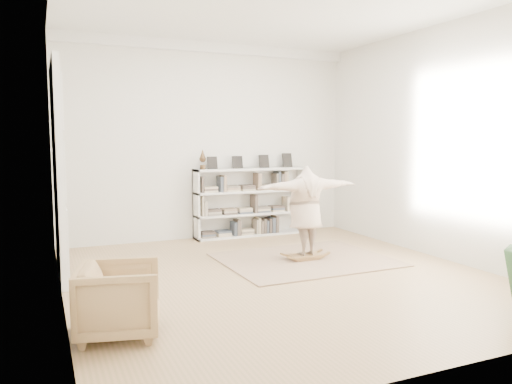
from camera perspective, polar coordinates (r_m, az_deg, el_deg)
floor at (r=6.85m, az=2.83°, el=-9.59°), size 6.00×6.00×0.00m
room_shell at (r=9.47m, az=-5.31°, el=16.14°), size 6.00×6.00×6.00m
doors at (r=7.22m, az=-21.65°, el=2.09°), size 0.09×1.78×2.92m
bookshelf at (r=9.54m, az=-0.67°, el=-1.25°), size 2.20×0.35×1.64m
armchair at (r=4.96m, az=-15.36°, el=-11.79°), size 0.90×0.89×0.69m
rug at (r=7.75m, az=5.63°, el=-7.69°), size 2.54×2.05×0.02m
rocker_board at (r=7.73m, az=5.64°, el=-7.27°), size 0.51×0.31×0.11m
person at (r=7.60m, az=5.70°, el=-1.83°), size 1.68×0.49×1.36m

